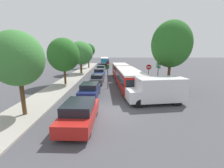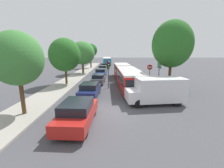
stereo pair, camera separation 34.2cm
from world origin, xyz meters
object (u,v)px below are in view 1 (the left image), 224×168
at_px(queued_car_graphite, 97,79).
at_px(tree_left_near, 18,59).
at_px(tree_left_distant, 88,50).
at_px(traffic_light, 108,68).
at_px(no_entry_sign, 149,72).
at_px(tree_left_mid, 64,55).
at_px(queued_car_green, 101,69).
at_px(queued_car_blue, 99,73).
at_px(white_van, 158,90).
at_px(articulated_bus, 125,74).
at_px(queued_car_black, 103,66).
at_px(queued_car_navy, 90,90).
at_px(tree_left_far, 81,53).
at_px(tree_right_near, 172,45).
at_px(queued_car_red, 80,113).
at_px(direction_sign_post, 158,67).
at_px(city_bus_rear, 105,60).

bearing_deg(queued_car_graphite, tree_left_near, 160.92).
distance_m(tree_left_near, tree_left_distant, 30.92).
xyz_separation_m(traffic_light, no_entry_sign, (5.46, 1.76, -0.62)).
bearing_deg(tree_left_mid, queued_car_green, 73.06).
height_order(queued_car_blue, tree_left_near, tree_left_near).
bearing_deg(queued_car_blue, white_van, -154.57).
distance_m(queued_car_blue, tree_left_near, 17.67).
distance_m(articulated_bus, queued_car_black, 18.15).
xyz_separation_m(articulated_bus, no_entry_sign, (3.10, -1.42, 0.51)).
distance_m(articulated_bus, queued_car_navy, 7.90).
height_order(articulated_bus, queued_car_blue, articulated_bus).
bearing_deg(white_van, queued_car_graphite, -61.52).
xyz_separation_m(queued_car_green, tree_left_near, (-4.04, -23.39, 3.32)).
height_order(traffic_light, tree_left_mid, tree_left_mid).
relative_size(queued_car_green, queued_car_black, 0.95).
relative_size(articulated_bus, tree_left_far, 2.47).
relative_size(queued_car_green, tree_left_distant, 0.65).
bearing_deg(tree_right_near, articulated_bus, 137.41).
relative_size(queued_car_red, tree_left_near, 0.77).
distance_m(queued_car_navy, queued_car_black, 24.44).
relative_size(queued_car_green, tree_left_mid, 0.67).
bearing_deg(queued_car_navy, traffic_light, -24.16).
bearing_deg(queued_car_blue, tree_left_far, 50.77).
relative_size(queued_car_navy, tree_left_mid, 0.67).
bearing_deg(direction_sign_post, no_entry_sign, -55.32).
relative_size(city_bus_rear, queued_car_navy, 2.73).
bearing_deg(articulated_bus, city_bus_rear, -175.57).
relative_size(queued_car_red, no_entry_sign, 1.60).
bearing_deg(city_bus_rear, tree_right_near, -169.52).
relative_size(white_van, tree_right_near, 0.66).
height_order(queued_car_red, traffic_light, traffic_light).
relative_size(articulated_bus, queued_car_green, 3.80).
height_order(tree_left_distant, tree_right_near, tree_right_near).
relative_size(city_bus_rear, traffic_light, 3.35).
height_order(queued_car_navy, queued_car_graphite, queued_car_navy).
bearing_deg(queued_car_red, tree_left_distant, 9.28).
distance_m(queued_car_navy, traffic_light, 4.32).
height_order(direction_sign_post, tree_left_mid, tree_left_mid).
height_order(articulated_bus, direction_sign_post, direction_sign_post).
relative_size(direction_sign_post, tree_right_near, 0.46).
relative_size(queued_car_navy, tree_left_far, 0.64).
distance_m(queued_car_black, white_van, 27.13).
height_order(queued_car_navy, tree_left_distant, tree_left_distant).
xyz_separation_m(queued_car_navy, tree_left_distant, (-3.78, 26.31, 4.06)).
distance_m(queued_car_blue, direction_sign_post, 11.60).
height_order(direction_sign_post, tree_left_distant, tree_left_distant).
bearing_deg(queued_car_blue, tree_left_mid, 150.82).
xyz_separation_m(traffic_light, tree_left_far, (-5.61, 12.25, 1.68)).
height_order(direction_sign_post, tree_right_near, tree_right_near).
bearing_deg(queued_car_black, tree_left_far, 156.95).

